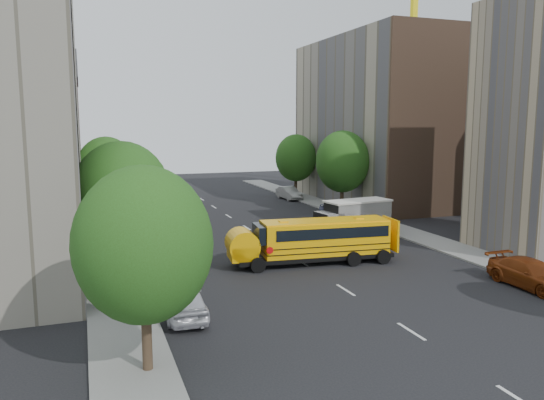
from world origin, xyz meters
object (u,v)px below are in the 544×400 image
street_tree_4 (342,162)px  parked_car_5 (289,193)px  street_tree_2 (107,171)px  street_tree_0 (144,245)px  parked_car_2 (131,210)px  safari_truck (353,217)px  parked_car_4 (334,211)px  parked_car_3 (531,274)px  street_tree_1 (122,198)px  parked_car_0 (184,301)px  school_bus (313,239)px  street_tree_5 (296,158)px  parked_car_1 (136,219)px  tower_crane (429,0)px

street_tree_4 → parked_car_5: 11.59m
parked_car_5 → street_tree_2: bearing=-156.2°
street_tree_0 → parked_car_2: size_ratio=1.32×
street_tree_4 → safari_truck: (-4.04, -9.83, -3.59)m
parked_car_4 → street_tree_2: bearing=176.9°
street_tree_0 → street_tree_4: size_ratio=0.91×
street_tree_2 → parked_car_3: bearing=-50.5°
street_tree_1 → street_tree_4: bearing=39.3°
parked_car_5 → safari_truck: bearing=-100.9°
street_tree_2 → parked_car_2: bearing=61.8°
parked_car_0 → parked_car_2: size_ratio=0.81×
street_tree_2 → parked_car_2: street_tree_2 is taller
parked_car_2 → street_tree_2: bearing=59.3°
street_tree_4 → school_bus: street_tree_4 is taller
street_tree_1 → street_tree_4: (22.00, 18.00, 0.12)m
parked_car_5 → parked_car_4: bearing=-96.9°
street_tree_1 → parked_car_3: size_ratio=1.52×
street_tree_0 → street_tree_5: 45.65m
street_tree_1 → parked_car_4: size_ratio=1.77×
parked_car_3 → parked_car_5: bearing=89.5°
school_bus → parked_car_3: 12.48m
street_tree_0 → parked_car_3: 21.18m
safari_truck → parked_car_3: 15.39m
school_bus → parked_car_0: 11.48m
street_tree_2 → street_tree_4: bearing=0.0°
street_tree_4 → parked_car_1: size_ratio=1.89×
parked_car_1 → school_bus: bearing=123.8°
street_tree_0 → school_bus: street_tree_0 is taller
street_tree_2 → parked_car_2: size_ratio=1.38×
parked_car_5 → parked_car_0: bearing=-122.2°
street_tree_1 → school_bus: 12.15m
street_tree_2 → parked_car_3: street_tree_2 is taller
street_tree_4 → school_bus: bearing=-122.5°
street_tree_0 → parked_car_2: bearing=86.1°
tower_crane → street_tree_4: (-19.25, -14.00, -19.40)m
street_tree_1 → parked_car_0: size_ratio=1.75×
parked_car_2 → parked_car_5: parked_car_2 is taller
street_tree_1 → parked_car_0: bearing=-66.2°
street_tree_0 → parked_car_4: street_tree_0 is taller
street_tree_0 → parked_car_3: size_ratio=1.43×
street_tree_0 → street_tree_1: street_tree_1 is taller
parked_car_1 → parked_car_5: bearing=-145.3°
street_tree_4 → parked_car_0: (-19.80, -23.00, -4.31)m
parked_car_0 → parked_car_1: 22.32m
school_bus → parked_car_1: bearing=126.3°
street_tree_4 → parked_car_4: size_ratio=1.81×
school_bus → safari_truck: school_bus is taller
street_tree_2 → parked_car_5: bearing=27.3°
street_tree_0 → street_tree_1: 10.00m
street_tree_4 → parked_car_0: size_ratio=1.79×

